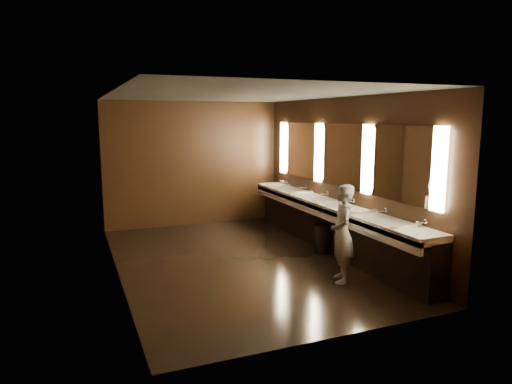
# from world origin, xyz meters

# --- Properties ---
(floor) EXTENTS (6.00, 6.00, 0.00)m
(floor) POSITION_xyz_m (0.00, 0.00, 0.00)
(floor) COLOR black
(floor) RESTS_ON ground
(ceiling) EXTENTS (4.00, 6.00, 0.02)m
(ceiling) POSITION_xyz_m (0.00, 0.00, 2.80)
(ceiling) COLOR #2D2D2B
(ceiling) RESTS_ON wall_back
(wall_back) EXTENTS (4.00, 0.02, 2.80)m
(wall_back) POSITION_xyz_m (0.00, 3.00, 1.40)
(wall_back) COLOR black
(wall_back) RESTS_ON floor
(wall_front) EXTENTS (4.00, 0.02, 2.80)m
(wall_front) POSITION_xyz_m (0.00, -3.00, 1.40)
(wall_front) COLOR black
(wall_front) RESTS_ON floor
(wall_left) EXTENTS (0.02, 6.00, 2.80)m
(wall_left) POSITION_xyz_m (-2.00, 0.00, 1.40)
(wall_left) COLOR black
(wall_left) RESTS_ON floor
(wall_right) EXTENTS (0.02, 6.00, 2.80)m
(wall_right) POSITION_xyz_m (2.00, 0.00, 1.40)
(wall_right) COLOR black
(wall_right) RESTS_ON floor
(sink_counter) EXTENTS (0.55, 5.40, 1.01)m
(sink_counter) POSITION_xyz_m (1.79, 0.00, 0.50)
(sink_counter) COLOR black
(sink_counter) RESTS_ON floor
(mirror_band) EXTENTS (0.06, 5.03, 1.15)m
(mirror_band) POSITION_xyz_m (1.98, -0.00, 1.75)
(mirror_band) COLOR #FFE8B4
(mirror_band) RESTS_ON wall_right
(person) EXTENTS (0.53, 0.63, 1.47)m
(person) POSITION_xyz_m (1.08, -1.49, 0.73)
(person) COLOR #9CBAE8
(person) RESTS_ON floor
(trash_bin) EXTENTS (0.36, 0.36, 0.52)m
(trash_bin) POSITION_xyz_m (1.58, -0.12, 0.26)
(trash_bin) COLOR black
(trash_bin) RESTS_ON floor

